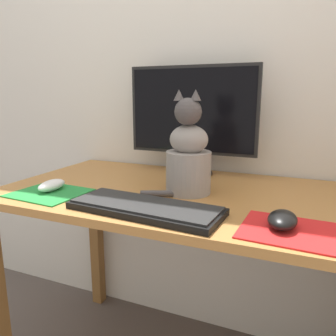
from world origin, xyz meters
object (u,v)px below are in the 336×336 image
at_px(keyboard, 145,208).
at_px(computer_mouse_left, 52,185).
at_px(cat, 187,156).
at_px(monitor, 192,116).
at_px(computer_mouse_right, 282,220).

bearing_deg(keyboard, computer_mouse_left, 176.27).
distance_m(keyboard, cat, 0.24).
distance_m(monitor, computer_mouse_left, 0.58).
bearing_deg(computer_mouse_left, monitor, 50.18).
bearing_deg(keyboard, monitor, 97.63).
height_order(computer_mouse_left, cat, cat).
bearing_deg(computer_mouse_right, keyboard, -176.81).
relative_size(monitor, computer_mouse_left, 4.66).
relative_size(monitor, cat, 1.56).
distance_m(keyboard, computer_mouse_left, 0.38).
xyz_separation_m(monitor, keyboard, (0.03, -0.47, -0.22)).
relative_size(computer_mouse_left, computer_mouse_right, 1.00).
distance_m(monitor, keyboard, 0.52).
xyz_separation_m(monitor, computer_mouse_left, (-0.35, -0.42, -0.21)).
bearing_deg(computer_mouse_left, cat, 20.99).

